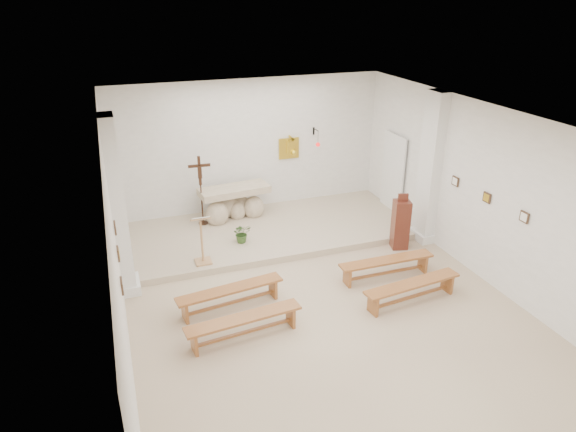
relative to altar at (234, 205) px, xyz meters
name	(u,v)px	position (x,y,z in m)	size (l,w,h in m)	color
ground	(326,311)	(0.62, -4.40, -0.50)	(7.00, 10.00, 0.00)	#C9B691
wall_left	(117,258)	(-2.87, -4.40, 1.25)	(0.02, 10.00, 3.50)	white
wall_right	(495,200)	(4.11, -4.40, 1.25)	(0.02, 10.00, 3.50)	white
wall_back	(250,148)	(0.62, 0.59, 1.25)	(7.00, 0.02, 3.50)	white
ceiling	(333,125)	(0.62, -4.40, 2.99)	(7.00, 10.00, 0.02)	silver
sanctuary_platform	(269,231)	(0.62, -0.90, -0.42)	(6.98, 3.00, 0.15)	tan
pilaster_left	(118,208)	(-2.75, -2.40, 1.25)	(0.26, 0.55, 3.50)	white
pilaster_right	(430,169)	(3.99, -2.40, 1.25)	(0.26, 0.55, 3.50)	white
gold_wall_relief	(289,148)	(1.67, 0.56, 1.15)	(0.55, 0.04, 0.55)	yellow
sanctuary_lamp	(317,142)	(2.37, 0.31, 1.31)	(0.11, 0.36, 0.44)	black
station_frame_left_front	(122,286)	(-2.85, -5.20, 1.22)	(0.03, 0.20, 0.20)	#422D1D
station_frame_left_mid	(118,254)	(-2.85, -4.20, 1.22)	(0.03, 0.20, 0.20)	#422D1D
station_frame_left_rear	(115,228)	(-2.85, -3.20, 1.22)	(0.03, 0.20, 0.20)	#422D1D
station_frame_right_front	(524,217)	(4.09, -5.20, 1.22)	(0.03, 0.20, 0.20)	#422D1D
station_frame_right_mid	(487,198)	(4.09, -4.20, 1.22)	(0.03, 0.20, 0.20)	#422D1D
station_frame_right_rear	(455,181)	(4.09, -3.20, 1.22)	(0.03, 0.20, 0.20)	#422D1D
radiator_left	(123,262)	(-2.81, -1.70, -0.23)	(0.10, 0.85, 0.52)	silver
radiator_right	(409,217)	(4.05, -1.70, -0.23)	(0.10, 0.85, 0.52)	silver
altar	(234,205)	(0.00, 0.00, 0.00)	(1.80, 0.86, 0.90)	beige
lectern	(202,239)	(-1.20, -2.08, 0.21)	(0.41, 0.35, 1.12)	tan
crucifix_stand	(201,186)	(-0.82, -0.10, 0.66)	(0.52, 0.23, 1.74)	#3B2112
potted_plant	(242,233)	(-0.18, -1.41, -0.12)	(0.41, 0.35, 0.45)	#325421
donation_pedestal	(400,224)	(3.23, -2.59, 0.09)	(0.43, 0.43, 1.33)	#5E2B1A
bench_left_front	(230,293)	(-1.01, -3.71, -0.17)	(2.05, 0.59, 0.43)	#94582B
bench_right_front	(386,264)	(2.26, -3.71, -0.17)	(2.03, 0.34, 0.43)	#94582B
bench_left_second	(244,322)	(-1.01, -4.67, -0.17)	(2.05, 0.53, 0.43)	#94582B
bench_right_second	(412,287)	(2.26, -4.67, -0.17)	(2.05, 0.54, 0.43)	#94582B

